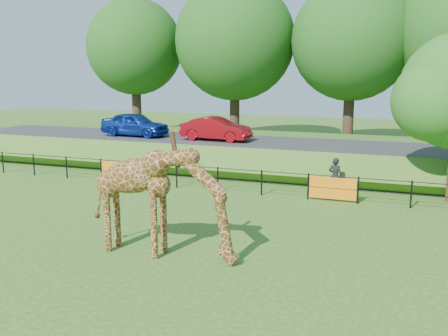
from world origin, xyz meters
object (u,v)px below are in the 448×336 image
(visitor, at_px, (335,176))
(car_red, at_px, (216,129))
(car_blue, at_px, (135,124))
(giraffe, at_px, (163,202))

(visitor, bearing_deg, car_red, -17.89)
(car_blue, relative_size, visitor, 2.51)
(car_red, relative_size, visitor, 2.40)
(giraffe, distance_m, visitor, 9.65)
(giraffe, xyz_separation_m, car_blue, (-8.70, 13.55, 0.51))
(car_red, bearing_deg, car_blue, 92.17)
(car_blue, bearing_deg, visitor, -107.15)
(giraffe, distance_m, car_blue, 16.11)
(car_blue, bearing_deg, giraffe, -143.80)
(car_blue, xyz_separation_m, visitor, (12.36, -4.66, -1.30))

